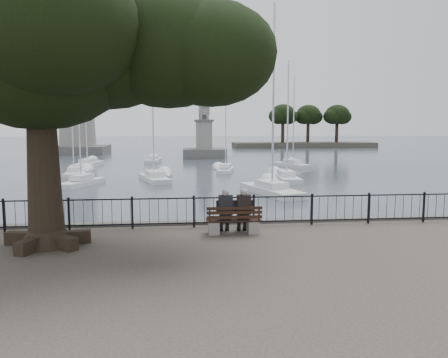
{
  "coord_description": "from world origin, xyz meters",
  "views": [
    {
      "loc": [
        -1.45,
        -11.68,
        3.29
      ],
      "look_at": [
        0.0,
        2.5,
        1.6
      ],
      "focal_mm": 35.0,
      "sensor_mm": 36.0,
      "label": 1
    }
  ],
  "objects": [
    {
      "name": "sailboat_e",
      "position": [
        -10.79,
        28.23,
        -0.66
      ],
      "size": [
        2.01,
        5.28,
        11.16
      ],
      "color": "silver",
      "rests_on": "ground"
    },
    {
      "name": "sailboat_c",
      "position": [
        4.41,
        15.76,
        -0.67
      ],
      "size": [
        3.34,
        6.26,
        12.06
      ],
      "color": "silver",
      "rests_on": "ground"
    },
    {
      "name": "lighthouse",
      "position": [
        -18.0,
        62.0,
        10.94
      ],
      "size": [
        9.24,
        9.24,
        28.52
      ],
      "color": "#484744",
      "rests_on": "ground"
    },
    {
      "name": "sailboat_d",
      "position": [
        7.09,
        22.69,
        -0.71
      ],
      "size": [
        1.64,
        5.42,
        9.68
      ],
      "color": "silver",
      "rests_on": "ground"
    },
    {
      "name": "sailboat_h",
      "position": [
        -4.68,
        43.0,
        -0.63
      ],
      "size": [
        1.95,
        5.46,
        12.49
      ],
      "color": "silver",
      "rests_on": "ground"
    },
    {
      "name": "harbor",
      "position": [
        0.0,
        3.0,
        -0.5
      ],
      "size": [
        260.0,
        260.0,
        1.2
      ],
      "color": "#484744",
      "rests_on": "ground"
    },
    {
      "name": "sailboat_f",
      "position": [
        2.93,
        29.89,
        -0.69
      ],
      "size": [
        2.21,
        4.77,
        9.62
      ],
      "color": "silver",
      "rests_on": "ground"
    },
    {
      "name": "sailboat_a",
      "position": [
        -8.69,
        21.38,
        -0.7
      ],
      "size": [
        2.85,
        4.86,
        9.49
      ],
      "color": "silver",
      "rests_on": "ground"
    },
    {
      "name": "far_shore",
      "position": [
        25.54,
        79.46,
        3.0
      ],
      "size": [
        30.0,
        8.6,
        9.18
      ],
      "color": "#38332B",
      "rests_on": "ground"
    },
    {
      "name": "lion_monument",
      "position": [
        2.0,
        49.93,
        1.2
      ],
      "size": [
        5.94,
        5.94,
        8.78
      ],
      "color": "#484744",
      "rests_on": "ground"
    },
    {
      "name": "bench",
      "position": [
        0.2,
        1.49,
        0.31
      ],
      "size": [
        1.71,
        0.53,
        0.9
      ],
      "color": "slate",
      "rests_on": "ground"
    },
    {
      "name": "railing",
      "position": [
        0.0,
        2.5,
        0.56
      ],
      "size": [
        22.06,
        0.06,
        1.0
      ],
      "color": "black",
      "rests_on": "ground"
    },
    {
      "name": "tree",
      "position": [
        -4.37,
        0.85,
        5.65
      ],
      "size": [
        10.52,
        7.34,
        8.59
      ],
      "color": "black",
      "rests_on": "ground"
    },
    {
      "name": "person_left",
      "position": [
        -0.06,
        1.59,
        0.66
      ],
      "size": [
        0.42,
        0.7,
        1.43
      ],
      "color": "black",
      "rests_on": "ground"
    },
    {
      "name": "sailboat_i",
      "position": [
        -11.53,
        37.65,
        -0.69
      ],
      "size": [
        2.57,
        6.12,
        10.89
      ],
      "color": "silver",
      "rests_on": "ground"
    },
    {
      "name": "sailboat_b",
      "position": [
        -3.49,
        23.47,
        -0.65
      ],
      "size": [
        2.96,
        5.63,
        12.18
      ],
      "color": "silver",
      "rests_on": "ground"
    },
    {
      "name": "person_right",
      "position": [
        0.51,
        1.59,
        0.66
      ],
      "size": [
        0.42,
        0.7,
        1.43
      ],
      "color": "black",
      "rests_on": "ground"
    },
    {
      "name": "sailboat_g",
      "position": [
        10.78,
        34.79,
        -0.7
      ],
      "size": [
        3.33,
        5.24,
        9.83
      ],
      "color": "silver",
      "rests_on": "ground"
    }
  ]
}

